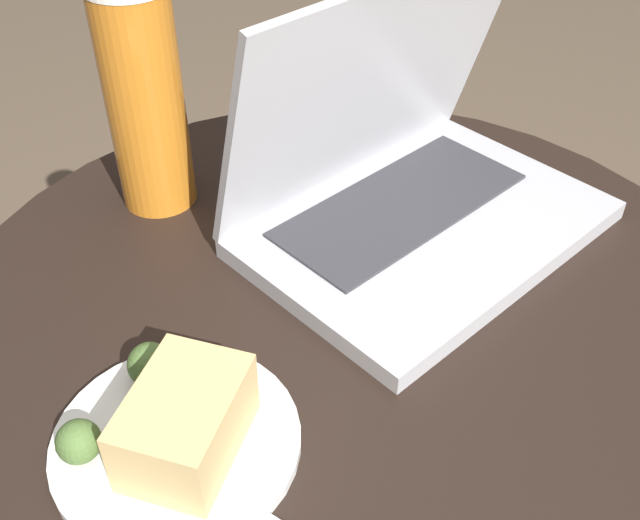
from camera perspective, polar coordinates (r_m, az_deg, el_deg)
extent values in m
cylinder|color=#9E9EA3|center=(0.86, 1.76, -17.55)|extent=(0.07, 0.07, 0.55)
cylinder|color=black|center=(0.64, 2.25, -3.86)|extent=(0.70, 0.70, 0.02)
cube|color=#B2B2B7|center=(0.70, 8.13, 2.36)|extent=(0.37, 0.29, 0.02)
cube|color=#333338|center=(0.71, 6.19, 4.23)|extent=(0.27, 0.16, 0.00)
cube|color=#B2B2B7|center=(0.69, 3.88, 13.02)|extent=(0.33, 0.15, 0.21)
cube|color=#19234C|center=(0.68, 4.05, 12.88)|extent=(0.30, 0.13, 0.19)
cylinder|color=#C6701E|center=(0.72, -13.16, 11.54)|extent=(0.07, 0.07, 0.21)
cylinder|color=white|center=(0.54, -10.85, -13.42)|extent=(0.17, 0.17, 0.01)
cube|color=#DBB775|center=(0.51, -10.20, -12.05)|extent=(0.11, 0.11, 0.05)
sphere|color=#4C6B33|center=(0.56, -12.84, -7.76)|extent=(0.03, 0.03, 0.03)
sphere|color=#4C6B33|center=(0.53, -17.91, -13.03)|extent=(0.03, 0.03, 0.03)
cube|color=#B2B2B7|center=(0.51, -5.90, -18.29)|extent=(0.07, 0.12, 0.00)
cube|color=#B2B2B7|center=(0.55, -13.37, -13.49)|extent=(0.05, 0.06, 0.00)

